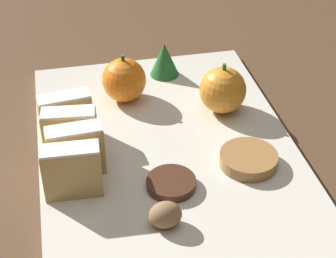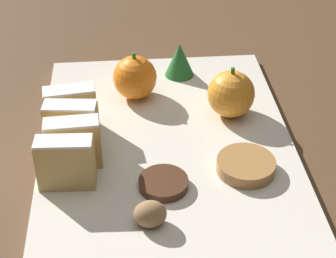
% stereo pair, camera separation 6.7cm
% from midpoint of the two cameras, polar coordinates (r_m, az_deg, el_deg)
% --- Properties ---
extents(ground_plane, '(6.00, 6.00, 0.00)m').
position_cam_midpoint_polar(ground_plane, '(0.70, 2.76, -2.90)').
color(ground_plane, '#513823').
extents(serving_platter, '(0.31, 0.46, 0.01)m').
position_cam_midpoint_polar(serving_platter, '(0.69, 2.77, -2.51)').
color(serving_platter, silver).
rests_on(serving_platter, ground_plane).
extents(stollen_slice_front, '(0.06, 0.03, 0.06)m').
position_cam_midpoint_polar(stollen_slice_front, '(0.62, -7.34, -3.56)').
color(stollen_slice_front, tan).
rests_on(stollen_slice_front, serving_platter).
extents(stollen_slice_second, '(0.06, 0.03, 0.06)m').
position_cam_midpoint_polar(stollen_slice_second, '(0.65, -6.71, -1.58)').
color(stollen_slice_second, tan).
rests_on(stollen_slice_second, serving_platter).
extents(stollen_slice_third, '(0.07, 0.03, 0.06)m').
position_cam_midpoint_polar(stollen_slice_third, '(0.68, -6.98, 0.20)').
color(stollen_slice_third, tan).
rests_on(stollen_slice_third, serving_platter).
extents(stollen_slice_fourth, '(0.07, 0.03, 0.06)m').
position_cam_midpoint_polar(stollen_slice_fourth, '(0.71, -7.17, 1.84)').
color(stollen_slice_fourth, tan).
rests_on(stollen_slice_fourth, serving_platter).
extents(orange_near, '(0.06, 0.06, 0.07)m').
position_cam_midpoint_polar(orange_near, '(0.74, 9.01, 3.45)').
color(orange_near, orange).
rests_on(orange_near, serving_platter).
extents(orange_far, '(0.06, 0.06, 0.07)m').
position_cam_midpoint_polar(orange_far, '(0.77, -0.90, 5.18)').
color(orange_far, orange).
rests_on(orange_far, serving_platter).
extents(walnut, '(0.03, 0.03, 0.03)m').
position_cam_midpoint_polar(walnut, '(0.58, 1.50, -8.76)').
color(walnut, '#8E6B47').
rests_on(walnut, serving_platter).
extents(chocolate_cookie, '(0.06, 0.06, 0.01)m').
position_cam_midpoint_polar(chocolate_cookie, '(0.63, 2.59, -5.65)').
color(chocolate_cookie, '#472819').
rests_on(chocolate_cookie, serving_platter).
extents(gingerbread_cookie, '(0.07, 0.07, 0.01)m').
position_cam_midpoint_polar(gingerbread_cookie, '(0.66, 10.81, -3.78)').
color(gingerbread_cookie, '#A3703D').
rests_on(gingerbread_cookie, serving_platter).
extents(evergreen_sprig, '(0.04, 0.04, 0.05)m').
position_cam_midpoint_polar(evergreen_sprig, '(0.82, 3.53, 6.99)').
color(evergreen_sprig, '#23662D').
rests_on(evergreen_sprig, serving_platter).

